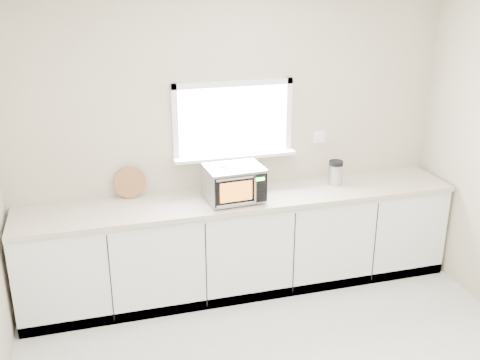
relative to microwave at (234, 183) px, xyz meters
name	(u,v)px	position (x,y,z in m)	size (l,w,h in m)	color
back_wall	(233,139)	(0.09, 0.37, 0.28)	(4.00, 0.17, 2.70)	#AFA48B
cabinets	(241,244)	(0.09, 0.08, -0.64)	(3.92, 0.60, 0.88)	white
countertop	(242,199)	(0.09, 0.07, -0.18)	(3.92, 0.64, 0.04)	#BCAF9B
microwave	(234,183)	(0.00, 0.00, 0.00)	(0.50, 0.41, 0.31)	black
knife_block	(222,185)	(-0.10, 0.05, -0.02)	(0.17, 0.24, 0.32)	#452B18
cutting_board	(130,182)	(-0.86, 0.32, -0.02)	(0.28, 0.28, 0.02)	brown
coffee_grinder	(336,172)	(1.01, 0.13, -0.05)	(0.16, 0.16, 0.23)	#A8ABAF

